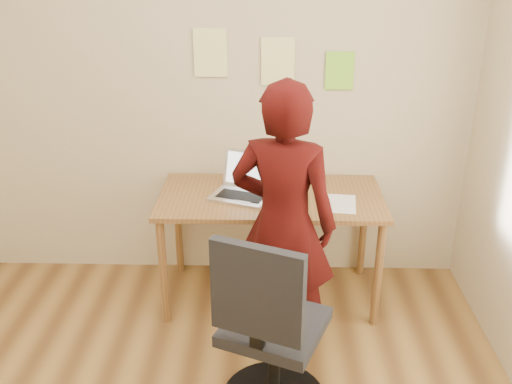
{
  "coord_description": "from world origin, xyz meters",
  "views": [
    {
      "loc": [
        0.43,
        -1.88,
        2.19
      ],
      "look_at": [
        0.35,
        0.95,
        0.95
      ],
      "focal_mm": 40.0,
      "sensor_mm": 36.0,
      "label": 1
    }
  ],
  "objects_px": {
    "desk": "(271,208)",
    "office_chair": "(269,340)",
    "laptop": "(244,187)",
    "phone": "(291,209)",
    "person": "(283,224)"
  },
  "relations": [
    {
      "from": "desk",
      "to": "office_chair",
      "type": "xyz_separation_m",
      "value": [
        -0.0,
        -1.04,
        -0.21
      ]
    },
    {
      "from": "laptop",
      "to": "phone",
      "type": "xyz_separation_m",
      "value": [
        0.29,
        -0.22,
        -0.05
      ]
    },
    {
      "from": "desk",
      "to": "person",
      "type": "height_order",
      "value": "person"
    },
    {
      "from": "laptop",
      "to": "office_chair",
      "type": "bearing_deg",
      "value": -60.78
    },
    {
      "from": "phone",
      "to": "office_chair",
      "type": "xyz_separation_m",
      "value": [
        -0.12,
        -0.83,
        -0.3
      ]
    },
    {
      "from": "phone",
      "to": "office_chair",
      "type": "bearing_deg",
      "value": -114.95
    },
    {
      "from": "phone",
      "to": "person",
      "type": "relative_size",
      "value": 0.08
    },
    {
      "from": "desk",
      "to": "office_chair",
      "type": "height_order",
      "value": "office_chair"
    },
    {
      "from": "desk",
      "to": "person",
      "type": "relative_size",
      "value": 0.88
    },
    {
      "from": "laptop",
      "to": "person",
      "type": "height_order",
      "value": "person"
    },
    {
      "from": "desk",
      "to": "laptop",
      "type": "distance_m",
      "value": 0.22
    },
    {
      "from": "laptop",
      "to": "office_chair",
      "type": "distance_m",
      "value": 1.12
    },
    {
      "from": "office_chair",
      "to": "desk",
      "type": "bearing_deg",
      "value": 112.1
    },
    {
      "from": "laptop",
      "to": "office_chair",
      "type": "relative_size",
      "value": 0.42
    },
    {
      "from": "laptop",
      "to": "phone",
      "type": "height_order",
      "value": "laptop"
    }
  ]
}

